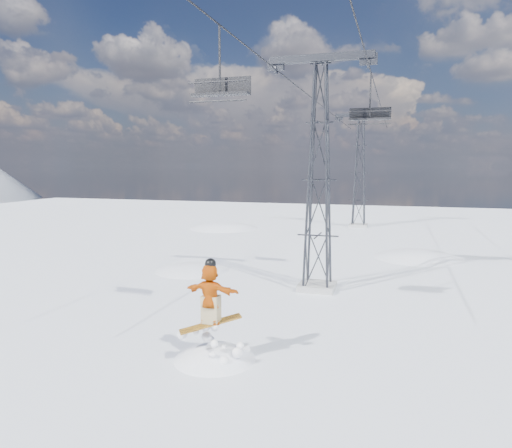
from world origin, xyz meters
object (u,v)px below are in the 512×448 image
Objects in this scene: lift_tower_near at (319,181)px; lift_tower_far at (360,173)px; snowboarder_jump at (215,406)px; lift_chair_near at (221,88)px.

lift_tower_far is (0.00, 25.00, 0.00)m from lift_tower_near.
snowboarder_jump is (-1.73, -9.30, -7.06)m from lift_tower_near.
lift_tower_near is 25.00m from lift_tower_far.
lift_tower_near is at bearing -90.00° from lift_tower_far.
lift_tower_near is 4.48× the size of lift_chair_near.
lift_tower_far is at bearing 87.11° from snowboarder_jump.
snowboarder_jump is 10.60m from lift_chair_near.
lift_chair_near is (-2.20, -32.35, 3.34)m from lift_tower_far.
lift_tower_near is 1.00× the size of lift_tower_far.
snowboarder_jump is 2.87× the size of lift_chair_near.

